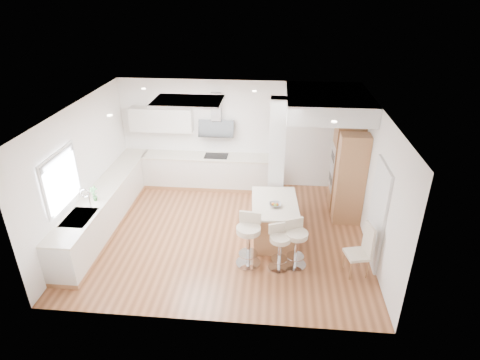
# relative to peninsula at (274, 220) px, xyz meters

# --- Properties ---
(ground) EXTENTS (6.00, 6.00, 0.00)m
(ground) POSITION_rel_peninsula_xyz_m (-1.04, 0.03, -0.44)
(ground) COLOR #995C39
(ground) RESTS_ON ground
(ceiling) EXTENTS (6.00, 5.00, 0.02)m
(ceiling) POSITION_rel_peninsula_xyz_m (-1.04, 0.03, -0.44)
(ceiling) COLOR white
(ceiling) RESTS_ON ground
(wall_back) EXTENTS (6.00, 0.04, 2.80)m
(wall_back) POSITION_rel_peninsula_xyz_m (-1.04, 2.53, 0.96)
(wall_back) COLOR white
(wall_back) RESTS_ON ground
(wall_left) EXTENTS (0.04, 5.00, 2.80)m
(wall_left) POSITION_rel_peninsula_xyz_m (-4.04, 0.03, 0.96)
(wall_left) COLOR white
(wall_left) RESTS_ON ground
(wall_right) EXTENTS (0.04, 5.00, 2.80)m
(wall_right) POSITION_rel_peninsula_xyz_m (1.96, 0.03, 0.96)
(wall_right) COLOR white
(wall_right) RESTS_ON ground
(skylight) EXTENTS (4.10, 2.10, 0.06)m
(skylight) POSITION_rel_peninsula_xyz_m (-1.84, 0.63, 2.33)
(skylight) COLOR white
(skylight) RESTS_ON ground
(window_left) EXTENTS (0.06, 1.28, 1.07)m
(window_left) POSITION_rel_peninsula_xyz_m (-4.00, -0.87, 1.26)
(window_left) COLOR white
(window_left) RESTS_ON ground
(doorway_right) EXTENTS (0.05, 1.00, 2.10)m
(doorway_right) POSITION_rel_peninsula_xyz_m (1.93, -0.57, 0.56)
(doorway_right) COLOR #433C35
(doorway_right) RESTS_ON ground
(counter_left) EXTENTS (0.63, 4.50, 1.35)m
(counter_left) POSITION_rel_peninsula_xyz_m (-3.74, 0.26, 0.02)
(counter_left) COLOR #B0784B
(counter_left) RESTS_ON ground
(counter_back) EXTENTS (3.62, 0.63, 2.50)m
(counter_back) POSITION_rel_peninsula_xyz_m (-1.96, 2.25, 0.26)
(counter_back) COLOR #B0784B
(counter_back) RESTS_ON ground
(pillar) EXTENTS (0.35, 0.35, 2.80)m
(pillar) POSITION_rel_peninsula_xyz_m (0.01, 0.98, 0.96)
(pillar) COLOR white
(pillar) RESTS_ON ground
(soffit) EXTENTS (1.78, 2.20, 0.40)m
(soffit) POSITION_rel_peninsula_xyz_m (1.06, 1.43, 2.16)
(soffit) COLOR white
(soffit) RESTS_ON ground
(oven_column) EXTENTS (0.63, 1.21, 2.10)m
(oven_column) POSITION_rel_peninsula_xyz_m (1.63, 1.25, 0.61)
(oven_column) COLOR #B0784B
(oven_column) RESTS_ON ground
(peninsula) EXTENTS (1.03, 1.47, 0.93)m
(peninsula) POSITION_rel_peninsula_xyz_m (0.00, 0.00, 0.00)
(peninsula) COLOR #B0784B
(peninsula) RESTS_ON ground
(bar_stool_a) EXTENTS (0.53, 0.53, 1.07)m
(bar_stool_a) POSITION_rel_peninsula_xyz_m (-0.47, -0.92, 0.17)
(bar_stool_a) COLOR silver
(bar_stool_a) RESTS_ON ground
(bar_stool_b) EXTENTS (0.53, 0.53, 0.92)m
(bar_stool_b) POSITION_rel_peninsula_xyz_m (0.12, -1.00, 0.08)
(bar_stool_b) COLOR silver
(bar_stool_b) RESTS_ON ground
(bar_stool_c) EXTENTS (0.58, 0.58, 0.97)m
(bar_stool_c) POSITION_rel_peninsula_xyz_m (0.42, -0.90, 0.11)
(bar_stool_c) COLOR silver
(bar_stool_c) RESTS_ON ground
(dining_chair) EXTENTS (0.49, 0.49, 1.05)m
(dining_chair) POSITION_rel_peninsula_xyz_m (1.64, -1.02, 0.13)
(dining_chair) COLOR beige
(dining_chair) RESTS_ON ground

